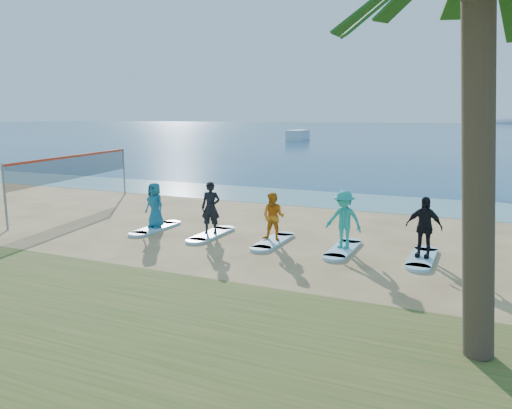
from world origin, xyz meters
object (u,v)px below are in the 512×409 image
at_px(surfboard_0, 156,228).
at_px(student_4, 424,227).
at_px(volleyball_net, 75,168).
at_px(surfboard_4, 422,258).
at_px(surfboard_1, 211,234).
at_px(paddleboard, 482,195).
at_px(student_3, 344,220).
at_px(student_1, 211,208).
at_px(student_2, 273,217).
at_px(boat_offshore_a, 298,140).
at_px(surfboard_2, 273,241).
at_px(student_0, 155,205).
at_px(surfboard_3, 343,249).
at_px(paddleboarder, 483,178).

relative_size(surfboard_0, student_4, 1.21).
xyz_separation_m(volleyball_net, surfboard_4, (15.44, -2.01, -1.86)).
bearing_deg(surfboard_1, volleyball_net, 166.26).
xyz_separation_m(paddleboard, student_3, (-3.90, -13.96, 0.95)).
distance_m(student_1, student_4, 7.20).
relative_size(student_2, surfboard_4, 0.73).
bearing_deg(surfboard_1, student_3, 0.00).
bearing_deg(paddleboard, student_1, -122.06).
distance_m(boat_offshore_a, surfboard_0, 71.70).
bearing_deg(volleyball_net, surfboard_2, -10.72).
relative_size(surfboard_1, surfboard_4, 1.00).
distance_m(student_1, surfboard_2, 2.59).
bearing_deg(student_1, surfboard_4, -14.00).
bearing_deg(student_0, student_1, 10.97).
xyz_separation_m(paddleboard, surfboard_3, (-3.90, -13.96, -0.01)).
bearing_deg(student_4, surfboard_1, -172.50).
xyz_separation_m(surfboard_0, student_4, (9.61, 0.00, 0.95)).
distance_m(student_0, surfboard_3, 7.26).
bearing_deg(student_3, boat_offshore_a, 120.90).
xyz_separation_m(volleyball_net, student_1, (8.23, -2.01, -0.89)).
xyz_separation_m(student_2, surfboard_4, (4.80, 0.00, -0.85)).
bearing_deg(student_3, student_0, -170.09).
height_order(student_1, student_3, student_1).
bearing_deg(boat_offshore_a, student_3, -76.45).
height_order(paddleboard, student_3, student_3).
xyz_separation_m(surfboard_2, surfboard_4, (4.80, 0.00, 0.00)).
relative_size(student_0, student_1, 0.91).
height_order(surfboard_0, surfboard_1, same).
bearing_deg(surfboard_1, surfboard_3, 0.00).
distance_m(student_2, student_4, 4.80).
distance_m(student_0, student_2, 4.80).
bearing_deg(student_0, student_3, 10.97).
xyz_separation_m(student_0, student_1, (2.40, 0.00, 0.08)).
xyz_separation_m(boat_offshore_a, surfboard_3, (26.50, -69.05, 0.04)).
bearing_deg(paddleboarder, student_4, 173.96).
bearing_deg(surfboard_1, paddleboard, 58.04).
relative_size(boat_offshore_a, student_3, 4.27).
bearing_deg(student_4, volleyball_net, -179.93).
bearing_deg(boat_offshore_a, surfboard_1, -80.00).
height_order(surfboard_0, student_4, student_4).
relative_size(paddleboarder, boat_offshore_a, 0.21).
bearing_deg(student_2, surfboard_3, -0.80).
relative_size(boat_offshore_a, surfboard_0, 3.56).
relative_size(student_1, surfboard_2, 0.84).
bearing_deg(surfboard_3, student_3, 0.00).
relative_size(paddleboard, paddleboarder, 1.84).
height_order(surfboard_1, surfboard_4, same).
bearing_deg(student_1, surfboard_1, 0.00).
distance_m(student_1, student_3, 4.80).
relative_size(surfboard_0, student_1, 1.19).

